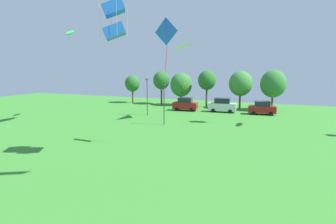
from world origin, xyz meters
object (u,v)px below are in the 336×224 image
parked_car_second_from_left (222,105)px  treeline_tree_1 (161,80)px  kite_flying_2 (166,33)px  parked_car_leftmost (185,104)px  treeline_tree_2 (181,85)px  treeline_tree_5 (273,84)px  treeline_tree_4 (241,84)px  kite_flying_11 (114,20)px  treeline_tree_3 (207,80)px  treeline_tree_0 (132,84)px  kite_flying_7 (70,33)px  light_post_1 (147,95)px  parked_car_third_from_left (262,108)px  light_post_0 (164,102)px  kite_flying_1 (193,53)px

parked_car_second_from_left → treeline_tree_1: (-13.84, 5.72, 3.75)m
kite_flying_2 → parked_car_leftmost: kite_flying_2 is taller
kite_flying_2 → treeline_tree_2: kite_flying_2 is taller
treeline_tree_5 → treeline_tree_4: bearing=176.4°
kite_flying_11 → treeline_tree_4: kite_flying_11 is taller
treeline_tree_3 → treeline_tree_0: bearing=179.9°
kite_flying_7 → parked_car_leftmost: size_ratio=0.57×
kite_flying_2 → treeline_tree_4: size_ratio=0.71×
light_post_1 → parked_car_leftmost: bearing=59.0°
kite_flying_7 → treeline_tree_4: (22.23, 18.73, -7.89)m
parked_car_third_from_left → treeline_tree_2: bearing=154.5°
light_post_0 → treeline_tree_1: size_ratio=0.78×
kite_flying_11 → treeline_tree_0: bearing=117.8°
parked_car_leftmost → parked_car_third_from_left: bearing=-1.6°
parked_car_leftmost → parked_car_second_from_left: parked_car_second_from_left is taller
kite_flying_7 → treeline_tree_2: bearing=60.6°
kite_flying_11 → treeline_tree_2: (-5.60, 31.96, -6.92)m
kite_flying_11 → light_post_0: bearing=96.3°
kite_flying_1 → kite_flying_11: bearing=-93.6°
light_post_0 → treeline_tree_5: treeline_tree_5 is taller
kite_flying_7 → treeline_tree_0: 20.49m
kite_flying_1 → kite_flying_2: size_ratio=1.08×
kite_flying_7 → treeline_tree_1: (6.14, 19.12, -7.60)m
kite_flying_2 → light_post_0: (-3.96, 8.79, -7.45)m
parked_car_second_from_left → treeline_tree_2: 11.22m
treeline_tree_0 → treeline_tree_4: 22.78m
light_post_1 → treeline_tree_4: 18.22m
kite_flying_11 → parked_car_second_from_left: size_ratio=0.66×
kite_flying_2 → treeline_tree_5: kite_flying_2 is taller
treeline_tree_3 → treeline_tree_4: treeline_tree_3 is taller
kite_flying_1 → treeline_tree_4: 15.75m
light_post_0 → light_post_1: size_ratio=0.92×
treeline_tree_0 → parked_car_leftmost: bearing=-23.5°
treeline_tree_1 → treeline_tree_4: size_ratio=0.98×
kite_flying_11 → light_post_1: bearing=109.6°
treeline_tree_1 → kite_flying_1: bearing=-52.4°
parked_car_third_from_left → treeline_tree_5: (1.44, 4.93, 3.65)m
kite_flying_11 → treeline_tree_5: (11.61, 31.51, -6.35)m
parked_car_second_from_left → treeline_tree_5: 9.95m
parked_car_leftmost → treeline_tree_4: treeline_tree_4 is taller
kite_flying_11 → treeline_tree_4: (6.01, 31.86, -6.43)m
parked_car_leftmost → treeline_tree_3: (2.34, 6.09, 4.01)m
parked_car_leftmost → parked_car_second_from_left: bearing=1.8°
kite_flying_7 → kite_flying_11: kite_flying_7 is taller
kite_flying_1 → parked_car_leftmost: (-3.76, 7.99, -8.38)m
kite_flying_11 → treeline_tree_3: (-0.30, 31.79, -5.95)m
light_post_0 → treeline_tree_0: treeline_tree_0 is taller
kite_flying_2 → light_post_0: 12.19m
treeline_tree_1 → treeline_tree_5: size_ratio=0.96×
treeline_tree_1 → treeline_tree_0: bearing=-176.4°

